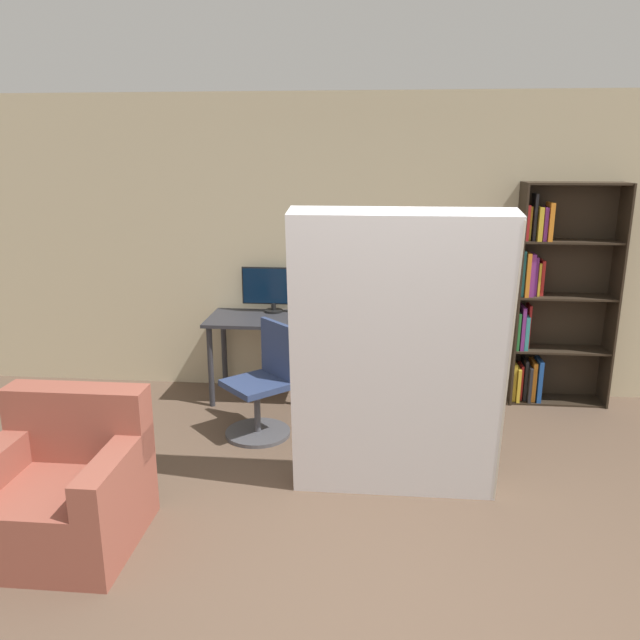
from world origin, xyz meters
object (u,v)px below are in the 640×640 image
(bookshelf, at_px, (550,300))
(armchair, at_px, (64,488))
(monitor, at_px, (273,288))
(mattress_near, at_px, (398,360))
(office_chair, at_px, (263,391))

(bookshelf, distance_m, armchair, 4.14)
(bookshelf, bearing_deg, armchair, -143.47)
(monitor, relative_size, mattress_near, 0.31)
(armchair, bearing_deg, mattress_near, 18.85)
(monitor, relative_size, bookshelf, 0.30)
(office_chair, height_order, armchair, office_chair)
(mattress_near, relative_size, armchair, 2.22)
(bookshelf, distance_m, mattress_near, 2.26)
(office_chair, relative_size, bookshelf, 0.46)
(mattress_near, bearing_deg, armchair, -161.15)
(armchair, bearing_deg, office_chair, 59.53)
(office_chair, height_order, mattress_near, mattress_near)
(office_chair, bearing_deg, mattress_near, -39.64)
(bookshelf, xyz_separation_m, armchair, (-3.29, -2.44, -0.61))
(office_chair, distance_m, armchair, 1.74)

